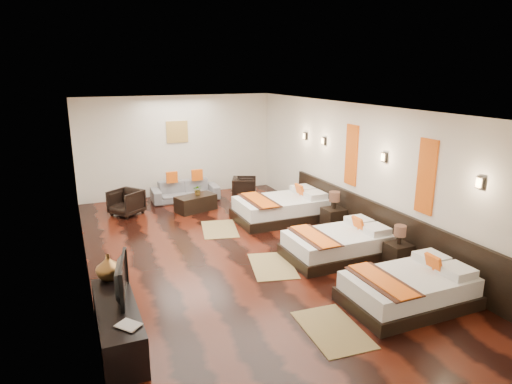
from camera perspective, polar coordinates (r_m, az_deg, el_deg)
name	(u,v)px	position (r m, az deg, el deg)	size (l,w,h in m)	color
floor	(238,253)	(8.84, -2.26, -7.81)	(5.50, 9.50, 0.01)	black
ceiling	(237,108)	(8.16, -2.46, 10.60)	(5.50, 9.50, 0.01)	white
back_wall	(178,146)	(12.86, -9.93, 5.79)	(5.50, 0.01, 2.80)	silver
left_wall	(81,200)	(7.89, -21.38, -0.97)	(0.01, 9.50, 2.80)	silver
right_wall	(360,171)	(9.68, 13.06, 2.56)	(0.01, 9.50, 2.80)	silver
headboard_panel	(379,226)	(9.30, 15.39, -4.20)	(0.08, 6.60, 0.90)	black
bed_near	(409,289)	(7.33, 18.93, -11.57)	(1.93, 1.21, 0.74)	black
bed_mid	(338,244)	(8.73, 10.40, -6.56)	(1.95, 1.23, 0.74)	black
bed_far	(282,208)	(10.70, 3.31, -2.06)	(2.15, 1.35, 0.82)	black
nightstand_a	(398,252)	(8.56, 17.63, -7.33)	(0.40, 0.40, 0.79)	black
nightstand_b	(334,216)	(10.15, 9.83, -3.08)	(0.44, 0.44, 0.88)	black
jute_mat_near	(332,329)	(6.54, 9.70, -16.85)	(0.75, 1.20, 0.01)	olive
jute_mat_mid	(272,266)	(8.30, 2.11, -9.36)	(0.75, 1.20, 0.01)	olive
jute_mat_far	(220,229)	(10.14, -4.66, -4.72)	(0.75, 1.20, 0.01)	olive
tv_console	(118,324)	(6.31, -17.16, -15.80)	(0.50, 1.80, 0.55)	black
tv	(117,279)	(6.26, -17.32, -10.52)	(0.91, 0.12, 0.52)	black
book	(122,330)	(5.62, -16.65, -16.45)	(0.21, 0.28, 0.03)	black
figurine	(108,267)	(6.83, -18.25, -9.03)	(0.36, 0.36, 0.38)	brown
sofa	(185,191)	(12.43, -8.99, 0.15)	(1.81, 0.71, 0.53)	slate
armchair_left	(126,202)	(11.48, -16.18, -1.27)	(0.67, 0.69, 0.63)	black
armchair_right	(244,188)	(12.47, -1.48, 0.54)	(0.63, 0.65, 0.59)	black
coffee_table	(196,203)	(11.47, -7.67, -1.41)	(1.00, 0.50, 0.40)	black
table_plant	(198,190)	(11.42, -7.40, 0.27)	(0.24, 0.21, 0.27)	#22531B
orange_panel_a	(426,177)	(8.19, 20.84, 1.83)	(0.04, 0.40, 1.30)	#D86014
orange_panel_b	(351,155)	(9.85, 12.05, 4.62)	(0.04, 0.40, 1.30)	#D86014
sconce_near	(480,183)	(7.41, 26.62, 1.07)	(0.07, 0.12, 0.18)	black
sconce_mid	(384,157)	(8.95, 15.99, 4.29)	(0.07, 0.12, 0.18)	black
sconce_far	(324,141)	(10.72, 8.61, 6.43)	(0.07, 0.12, 0.18)	black
sconce_lounge	(305,136)	(11.49, 6.26, 7.09)	(0.07, 0.12, 0.18)	black
gold_artwork	(177,132)	(12.78, -9.99, 7.55)	(0.60, 0.04, 0.60)	#AD873F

